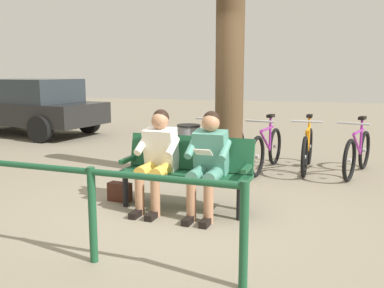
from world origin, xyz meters
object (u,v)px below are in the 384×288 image
at_px(bicycle_red, 267,149).
at_px(bicycle_orange, 357,153).
at_px(handbag, 120,192).
at_px(bicycle_green, 307,150).
at_px(person_reading, 208,158).
at_px(bench, 187,167).
at_px(tree_trunk, 230,72).
at_px(bicycle_black, 220,146).
at_px(person_companion, 158,155).
at_px(litter_bin, 189,151).
at_px(parked_car, 27,105).

bearing_deg(bicycle_red, bicycle_orange, 103.52).
bearing_deg(handbag, bicycle_green, -132.27).
bearing_deg(person_reading, bicycle_orange, -122.68).
xyz_separation_m(handbag, bicycle_orange, (-3.04, -2.39, 0.24)).
distance_m(handbag, bicycle_red, 2.81).
xyz_separation_m(bench, bicycle_orange, (-2.13, -2.35, -0.15)).
bearing_deg(tree_trunk, handbag, 51.30).
height_order(bench, bicycle_green, bicycle_green).
bearing_deg(tree_trunk, bicycle_black, -70.03).
xyz_separation_m(bench, tree_trunk, (-0.22, -1.37, 1.14)).
height_order(bench, person_companion, person_companion).
bearing_deg(bicycle_black, tree_trunk, 38.87).
relative_size(bench, person_companion, 1.35).
relative_size(person_companion, litter_bin, 1.44).
bearing_deg(litter_bin, handbag, 72.69).
bearing_deg(bicycle_orange, bench, -25.26).
distance_m(handbag, parked_car, 6.90).
relative_size(person_reading, parked_car, 0.27).
bearing_deg(bicycle_orange, bicycle_green, -79.57).
xyz_separation_m(handbag, tree_trunk, (-1.13, -1.41, 1.53)).
xyz_separation_m(litter_bin, bicycle_green, (-1.78, -0.98, -0.06)).
height_order(person_reading, bicycle_green, person_reading).
bearing_deg(handbag, person_companion, 168.83).
distance_m(litter_bin, bicycle_red, 1.38).
bearing_deg(person_reading, bench, -27.13).
bearing_deg(bench, bicycle_red, -103.98).
xyz_separation_m(person_reading, handbag, (1.21, -0.15, -0.54)).
distance_m(handbag, litter_bin, 1.60).
xyz_separation_m(bench, person_reading, (-0.31, 0.18, 0.16)).
bearing_deg(bicycle_black, litter_bin, -1.32).
distance_m(bench, bicycle_orange, 3.18).
relative_size(person_companion, bicycle_orange, 0.74).
bearing_deg(parked_car, bicycle_orange, 171.95).
height_order(person_reading, handbag, person_reading).
bearing_deg(person_companion, parked_car, -37.70).
bearing_deg(bicycle_green, bench, -26.10).
xyz_separation_m(person_reading, litter_bin, (0.75, -1.65, -0.25)).
distance_m(person_reading, bicycle_orange, 3.14).
bearing_deg(handbag, litter_bin, -107.31).
bearing_deg(bicycle_green, litter_bin, -58.46).
bearing_deg(handbag, bicycle_red, -124.75).
relative_size(bicycle_green, bicycle_black, 1.04).
height_order(tree_trunk, parked_car, tree_trunk).
distance_m(bicycle_orange, parked_car, 8.39).
xyz_separation_m(person_reading, person_companion, (0.64, -0.03, -0.00)).
bearing_deg(litter_bin, person_companion, 93.83).
xyz_separation_m(handbag, bicycle_red, (-1.59, -2.30, 0.24)).
height_order(handbag, parked_car, parked_car).
bearing_deg(bicycle_red, bicycle_green, 115.19).
xyz_separation_m(person_companion, bicycle_orange, (-2.46, -2.50, -0.30)).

